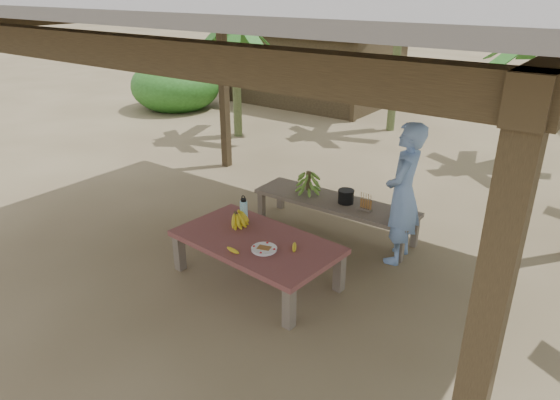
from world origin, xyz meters
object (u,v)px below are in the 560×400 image
Objects in this scene: water_flask at (244,210)px; woman at (403,194)px; plate at (264,249)px; bench at (335,204)px; work_table at (256,245)px; ripe_banana_bunch at (236,218)px; cooking_pot at (346,197)px.

woman is (1.48, 1.08, 0.21)m from water_flask.
woman reaches higher than plate.
bench is 1.10m from woman.
work_table is at bearing -34.66° from water_flask.
bench is 1.48m from ripe_banana_bunch.
bench is (0.09, 1.53, -0.04)m from work_table.
water_flask reaches higher than plate.
work_table is at bearing -94.48° from bench.
woman is (1.49, 1.21, 0.25)m from ripe_banana_bunch.
cooking_pot is at bearing 7.09° from bench.
woman is (0.85, 1.50, 0.33)m from plate.
plate reaches higher than bench.
cooking_pot is at bearing -109.64° from woman.
ripe_banana_bunch is at bearing -111.34° from bench.
bench is 1.37m from water_flask.
water_flask is at bearing -60.43° from woman.
woman is (1.07, 1.36, 0.41)m from work_table.
ripe_banana_bunch is 1.09× the size of plate.
ripe_banana_bunch is 0.14m from water_flask.
water_flask is (-0.63, 0.42, 0.12)m from plate.
work_table is 6.35× the size of ripe_banana_bunch.
water_flask is at bearing 149.83° from work_table.
cooking_pot is at bearing 89.42° from plate.
plate is 0.16× the size of woman.
cooking_pot is (0.02, 1.69, 0.02)m from plate.
cooking_pot is at bearing 63.20° from water_flask.
woman reaches higher than work_table.
ripe_banana_bunch is at bearing 155.54° from plate.
ripe_banana_bunch reaches higher than bench.
bench is at bearing 91.10° from work_table.
ripe_banana_bunch is 1.55m from cooking_pot.
water_flask is at bearing 146.04° from plate.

